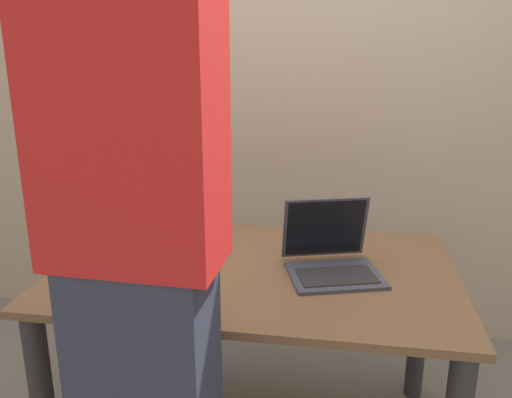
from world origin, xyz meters
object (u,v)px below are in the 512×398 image
object	(u,v)px
beer_bottle_green	(175,197)
beer_bottle_dark	(146,207)
laptop	(331,256)
beer_bottle_amber	(174,208)
beer_bottle_brown	(143,201)
person_figure	(139,275)

from	to	relation	value
beer_bottle_green	beer_bottle_dark	world-z (taller)	beer_bottle_green
laptop	beer_bottle_green	world-z (taller)	beer_bottle_green
beer_bottle_green	beer_bottle_dark	size ratio (longest dim) A/B	1.04
beer_bottle_amber	beer_bottle_brown	size ratio (longest dim) A/B	1.15
beer_bottle_amber	beer_bottle_green	bearing A→B (deg)	104.76
beer_bottle_green	laptop	bearing A→B (deg)	-27.96
person_figure	beer_bottle_dark	bearing A→B (deg)	109.92
laptop	beer_bottle_dark	bearing A→B (deg)	162.92
beer_bottle_green	person_figure	world-z (taller)	person_figure
laptop	beer_bottle_green	distance (m)	0.76
beer_bottle_green	beer_bottle_dark	xyz separation A→B (m)	(-0.08, -0.13, -0.01)
laptop	beer_bottle_brown	xyz separation A→B (m)	(-0.82, 0.36, 0.05)
beer_bottle_amber	beer_bottle_green	size ratio (longest dim) A/B	0.96
beer_bottle_amber	beer_bottle_dark	size ratio (longest dim) A/B	1.00
laptop	person_figure	distance (m)	0.78
beer_bottle_amber	beer_bottle_dark	bearing A→B (deg)	-170.84
person_figure	beer_bottle_amber	bearing A→B (deg)	102.96
beer_bottle_brown	laptop	bearing A→B (deg)	-23.99
beer_bottle_dark	person_figure	world-z (taller)	person_figure
beer_bottle_amber	beer_bottle_brown	bearing A→B (deg)	146.56
laptop	beer_bottle_dark	distance (m)	0.79
beer_bottle_amber	beer_bottle_brown	xyz separation A→B (m)	(-0.18, 0.12, -0.01)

